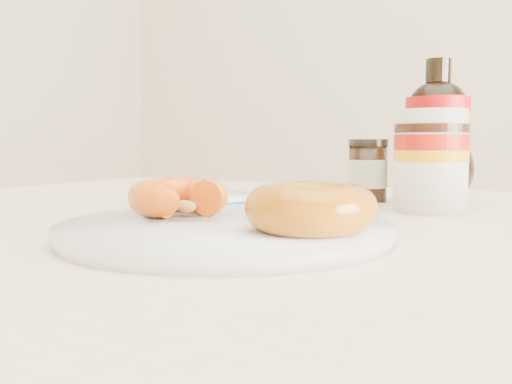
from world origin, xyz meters
The scene contains 8 objects.
dining_table centered at (0.00, 0.10, 0.67)m, with size 1.40×0.90×0.75m.
plate centered at (-0.07, -0.05, 0.76)m, with size 0.28×0.28×0.01m.
donut_bitten centered at (-0.14, -0.03, 0.78)m, with size 0.09×0.09×0.03m, color #E9560D.
donut_whole centered at (0.01, -0.06, 0.78)m, with size 0.10×0.10×0.03m, color #A6590A.
nutella_jar centered at (0.03, 0.22, 0.81)m, with size 0.08×0.08×0.12m.
syrup_bottle centered at (0.01, 0.31, 0.84)m, with size 0.10×0.08×0.19m, color black, non-canonical shape.
dark_jar centered at (-0.07, 0.29, 0.79)m, with size 0.05×0.05×0.08m.
blue_rim_saucer centered at (-0.22, 0.11, 0.76)m, with size 0.16×0.16×0.02m.
Camera 1 is at (0.18, -0.44, 0.83)m, focal length 40.00 mm.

